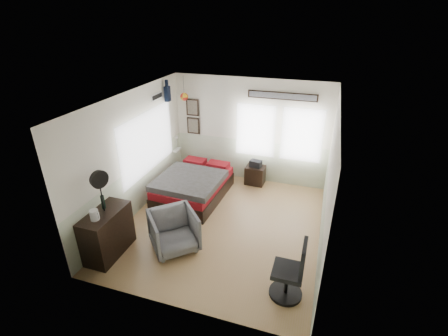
{
  "coord_description": "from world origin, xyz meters",
  "views": [
    {
      "loc": [
        1.78,
        -5.41,
        4.14
      ],
      "look_at": [
        -0.1,
        0.4,
        1.15
      ],
      "focal_mm": 26.0,
      "sensor_mm": 36.0,
      "label": 1
    }
  ],
  "objects_px": {
    "bed": "(193,186)",
    "nightstand": "(255,175)",
    "dresser": "(108,233)",
    "armchair": "(174,231)",
    "task_chair": "(291,275)"
  },
  "relations": [
    {
      "from": "armchair",
      "to": "task_chair",
      "type": "height_order",
      "value": "task_chair"
    },
    {
      "from": "nightstand",
      "to": "task_chair",
      "type": "relative_size",
      "value": 0.46
    },
    {
      "from": "dresser",
      "to": "armchair",
      "type": "distance_m",
      "value": 1.2
    },
    {
      "from": "dresser",
      "to": "nightstand",
      "type": "bearing_deg",
      "value": 60.62
    },
    {
      "from": "bed",
      "to": "task_chair",
      "type": "bearing_deg",
      "value": -38.6
    },
    {
      "from": "bed",
      "to": "nightstand",
      "type": "bearing_deg",
      "value": 45.44
    },
    {
      "from": "nightstand",
      "to": "bed",
      "type": "bearing_deg",
      "value": -134.94
    },
    {
      "from": "bed",
      "to": "nightstand",
      "type": "height_order",
      "value": "bed"
    },
    {
      "from": "bed",
      "to": "dresser",
      "type": "relative_size",
      "value": 2.04
    },
    {
      "from": "task_chair",
      "to": "bed",
      "type": "bearing_deg",
      "value": 138.6
    },
    {
      "from": "bed",
      "to": "armchair",
      "type": "relative_size",
      "value": 2.41
    },
    {
      "from": "dresser",
      "to": "nightstand",
      "type": "relative_size",
      "value": 2.06
    },
    {
      "from": "dresser",
      "to": "armchair",
      "type": "height_order",
      "value": "dresser"
    },
    {
      "from": "armchair",
      "to": "task_chair",
      "type": "relative_size",
      "value": 0.8
    },
    {
      "from": "bed",
      "to": "dresser",
      "type": "distance_m",
      "value": 2.46
    }
  ]
}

